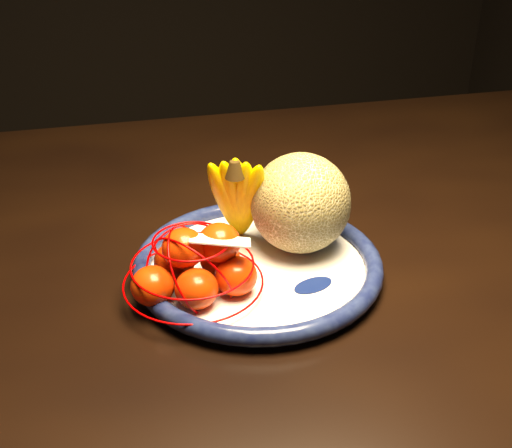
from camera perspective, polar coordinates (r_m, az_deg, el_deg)
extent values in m
cube|color=black|center=(0.98, -1.24, -1.02)|extent=(1.64, 1.01, 0.04)
cylinder|color=black|center=(1.78, 19.49, -2.86)|extent=(0.06, 0.06, 0.76)
cylinder|color=white|center=(0.85, 0.18, -4.05)|extent=(0.30, 0.30, 0.01)
torus|color=#090D37|center=(0.85, 0.18, -3.47)|extent=(0.33, 0.33, 0.02)
cylinder|color=white|center=(0.85, 0.18, -4.28)|extent=(0.15, 0.15, 0.00)
ellipsoid|color=#0D1A51|center=(0.81, 5.09, -5.45)|extent=(0.12, 0.09, 0.00)
ellipsoid|color=#0D1A51|center=(0.91, -2.77, -1.32)|extent=(0.07, 0.11, 0.00)
ellipsoid|color=#0D1A51|center=(0.83, -6.19, -4.56)|extent=(0.10, 0.06, 0.00)
sphere|color=olive|center=(0.86, 3.97, 1.88)|extent=(0.14, 0.14, 0.14)
ellipsoid|color=#FBD700|center=(0.86, -2.60, 2.46)|extent=(0.09, 0.08, 0.14)
ellipsoid|color=#FBD700|center=(0.86, -2.07, 2.50)|extent=(0.07, 0.08, 0.15)
ellipsoid|color=#FBD700|center=(0.86, -1.59, 2.59)|extent=(0.06, 0.08, 0.15)
ellipsoid|color=#FBD700|center=(0.86, -1.15, 2.46)|extent=(0.04, 0.08, 0.15)
ellipsoid|color=#FBD700|center=(0.86, -0.61, 2.38)|extent=(0.04, 0.09, 0.14)
cone|color=black|center=(0.83, -1.67, 6.41)|extent=(0.03, 0.03, 0.02)
ellipsoid|color=#FC3008|center=(0.78, -9.19, -5.45)|extent=(0.05, 0.05, 0.05)
ellipsoid|color=#FC3008|center=(0.77, -5.31, -5.75)|extent=(0.05, 0.05, 0.05)
ellipsoid|color=#FC3008|center=(0.78, -1.79, -4.63)|extent=(0.05, 0.05, 0.05)
ellipsoid|color=#FC3008|center=(0.82, -7.26, -3.31)|extent=(0.05, 0.05, 0.05)
ellipsoid|color=#FC3008|center=(0.82, -3.25, -3.00)|extent=(0.05, 0.05, 0.05)
ellipsoid|color=#FC3008|center=(0.77, -6.46, -2.13)|extent=(0.05, 0.05, 0.05)
ellipsoid|color=#FC3008|center=(0.78, -3.29, -1.66)|extent=(0.05, 0.05, 0.05)
torus|color=#C10000|center=(0.80, -5.58, -5.10)|extent=(0.21, 0.21, 0.00)
torus|color=#C10000|center=(0.79, -5.67, -3.53)|extent=(0.18, 0.18, 0.00)
torus|color=#C10000|center=(0.77, -5.79, -1.50)|extent=(0.11, 0.11, 0.00)
torus|color=#C10000|center=(0.79, -5.64, -4.09)|extent=(0.12, 0.07, 0.11)
torus|color=#C10000|center=(0.79, -5.64, -4.09)|extent=(0.09, 0.13, 0.11)
torus|color=#C10000|center=(0.79, -5.64, -4.09)|extent=(0.11, 0.12, 0.11)
cube|color=white|center=(0.76, -3.21, -1.47)|extent=(0.08, 0.05, 0.01)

